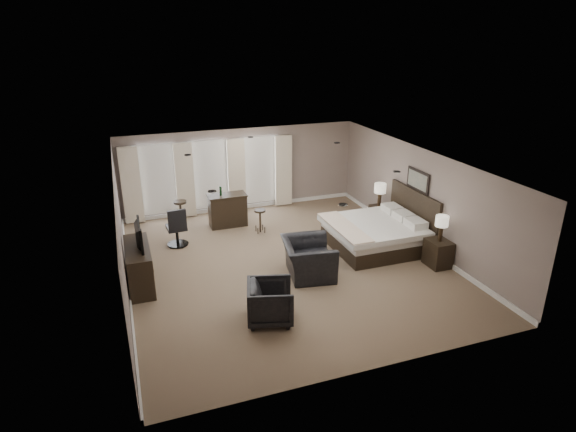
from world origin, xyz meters
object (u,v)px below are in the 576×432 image
object	(u,v)px
lamp_near	(441,229)
bar_stool_left	(181,214)
nightstand_near	(438,253)
tv	(136,244)
dresser	(139,266)
nightstand_far	(378,215)
desk_chair	(176,226)
bed	(377,222)
lamp_far	(380,195)
armchair_far	(270,300)
bar_stool_right	(260,221)
bar_counter	(228,210)

from	to	relation	value
lamp_near	bar_stool_left	bearing A→B (deg)	139.77
nightstand_near	tv	world-z (taller)	tv
dresser	lamp_near	bearing A→B (deg)	-11.82
nightstand_far	lamp_near	xyz separation A→B (m)	(0.00, -2.90, 0.71)
tv	desk_chair	distance (m)	2.25
nightstand_near	desk_chair	bearing A→B (deg)	150.03
bed	bar_stool_left	xyz separation A→B (m)	(-4.66, 3.24, -0.34)
lamp_far	lamp_near	bearing A→B (deg)	-90.00
lamp_far	tv	world-z (taller)	lamp_far
lamp_far	armchair_far	bearing A→B (deg)	-140.37
bar_stool_right	bar_stool_left	bearing A→B (deg)	149.51
nightstand_far	bar_stool_left	bearing A→B (deg)	162.10
armchair_far	bar_stool_left	size ratio (longest dim) A/B	1.15
armchair_far	desk_chair	distance (m)	4.45
dresser	tv	world-z (taller)	tv
lamp_near	dresser	size ratio (longest dim) A/B	0.39
bar_stool_left	bar_stool_right	size ratio (longest dim) A/B	1.15
armchair_far	tv	bearing A→B (deg)	60.56
lamp_near	dresser	world-z (taller)	lamp_near
lamp_near	armchair_far	world-z (taller)	lamp_near
dresser	bar_stool_right	bearing A→B (deg)	30.64
armchair_far	bar_stool_left	distance (m)	5.67
nightstand_far	bar_stool_left	xyz separation A→B (m)	(-5.55, 1.79, 0.12)
lamp_far	tv	size ratio (longest dim) A/B	0.71
bar_stool_left	bed	bearing A→B (deg)	-34.84
tv	armchair_far	bearing A→B (deg)	-135.04
lamp_near	bar_counter	world-z (taller)	lamp_near
nightstand_near	lamp_far	xyz separation A→B (m)	(0.00, 2.90, 0.57)
nightstand_far	tv	world-z (taller)	tv
bar_stool_left	nightstand_far	bearing A→B (deg)	-17.90
nightstand_near	nightstand_far	bearing A→B (deg)	90.00
nightstand_near	bar_counter	xyz separation A→B (m)	(-4.24, 4.29, 0.15)
nightstand_near	desk_chair	xyz separation A→B (m)	(-5.84, 3.37, 0.21)
nightstand_far	lamp_near	distance (m)	2.99
armchair_far	bar_stool_right	size ratio (longest dim) A/B	1.32
bed	bar_stool_right	distance (m)	3.32
armchair_far	lamp_near	bearing A→B (deg)	-63.36
lamp_far	bar_stool_right	xyz separation A→B (m)	(-3.49, 0.58, -0.56)
bar_counter	desk_chair	distance (m)	1.85
nightstand_near	bar_stool_left	world-z (taller)	bar_stool_left
lamp_near	dresser	xyz separation A→B (m)	(-6.92, 1.45, -0.51)
bed	lamp_far	world-z (taller)	bed
nightstand_near	tv	xyz separation A→B (m)	(-6.92, 1.45, 0.68)
bar_stool_left	bar_counter	bearing A→B (deg)	-17.12
lamp_near	tv	bearing A→B (deg)	168.18
lamp_far	armchair_far	world-z (taller)	lamp_far
desk_chair	bar_counter	bearing A→B (deg)	-153.58
nightstand_near	armchair_far	size ratio (longest dim) A/B	0.73
lamp_far	bar_stool_right	distance (m)	3.58
tv	bar_stool_left	xyz separation A→B (m)	(1.37, 3.24, -0.62)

